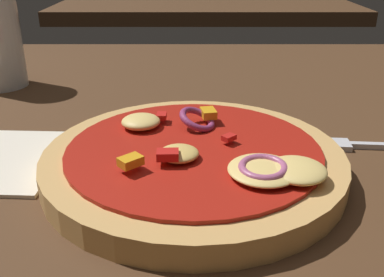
{
  "coord_description": "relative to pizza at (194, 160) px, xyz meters",
  "views": [
    {
      "loc": [
        0.01,
        -0.28,
        0.2
      ],
      "look_at": [
        0.01,
        0.04,
        0.06
      ],
      "focal_mm": 40.79,
      "sensor_mm": 36.0,
      "label": 1
    }
  ],
  "objects": [
    {
      "name": "dining_table",
      "position": [
        -0.01,
        -0.02,
        -0.03
      ],
      "size": [
        1.19,
        0.98,
        0.04
      ],
      "color": "#4C301C",
      "rests_on": "ground"
    },
    {
      "name": "pizza",
      "position": [
        0.0,
        0.0,
        0.0
      ],
      "size": [
        0.23,
        0.23,
        0.04
      ],
      "color": "tan",
      "rests_on": "dining_table"
    },
    {
      "name": "fork",
      "position": [
        0.16,
        0.04,
        -0.01
      ],
      "size": [
        0.17,
        0.03,
        0.01
      ],
      "color": "silver",
      "rests_on": "dining_table"
    },
    {
      "name": "background_table",
      "position": [
        0.04,
        1.1,
        -0.03
      ],
      "size": [
        0.88,
        0.47,
        0.04
      ],
      "color": "#4C301C",
      "rests_on": "ground"
    }
  ]
}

